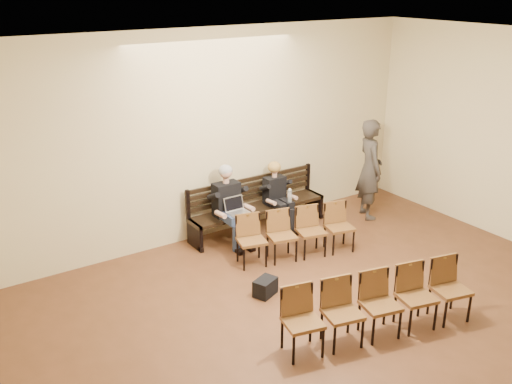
# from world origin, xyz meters

# --- Properties ---
(room_walls) EXTENTS (8.02, 10.01, 3.51)m
(room_walls) POSITION_xyz_m (0.00, 0.79, 2.54)
(room_walls) COLOR beige
(room_walls) RESTS_ON ground
(bench) EXTENTS (2.60, 0.90, 0.45)m
(bench) POSITION_xyz_m (0.66, 4.65, 0.23)
(bench) COLOR black
(bench) RESTS_ON ground
(seated_man) EXTENTS (0.54, 0.75, 1.31)m
(seated_man) POSITION_xyz_m (0.00, 4.53, 0.65)
(seated_man) COLOR black
(seated_man) RESTS_ON ground
(seated_woman) EXTENTS (0.46, 0.64, 1.08)m
(seated_woman) POSITION_xyz_m (0.99, 4.53, 0.54)
(seated_woman) COLOR black
(seated_woman) RESTS_ON ground
(laptop) EXTENTS (0.41, 0.35, 0.26)m
(laptop) POSITION_xyz_m (0.03, 4.29, 0.58)
(laptop) COLOR silver
(laptop) RESTS_ON bench
(water_bottle) EXTENTS (0.09, 0.09, 0.25)m
(water_bottle) POSITION_xyz_m (1.07, 4.29, 0.58)
(water_bottle) COLOR silver
(water_bottle) RESTS_ON bench
(bag) EXTENTS (0.39, 0.34, 0.24)m
(bag) POSITION_xyz_m (-0.49, 2.76, 0.12)
(bag) COLOR black
(bag) RESTS_ON ground
(passerby) EXTENTS (0.76, 0.91, 2.14)m
(passerby) POSITION_xyz_m (2.71, 4.05, 1.07)
(passerby) COLOR #36312C
(passerby) RESTS_ON ground
(chair_row_front) EXTENTS (1.98, 0.89, 0.79)m
(chair_row_front) POSITION_xyz_m (0.59, 3.45, 0.40)
(chair_row_front) COLOR brown
(chair_row_front) RESTS_ON ground
(chair_row_back) EXTENTS (2.58, 1.01, 0.83)m
(chair_row_back) POSITION_xyz_m (0.16, 1.19, 0.41)
(chair_row_back) COLOR brown
(chair_row_back) RESTS_ON ground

